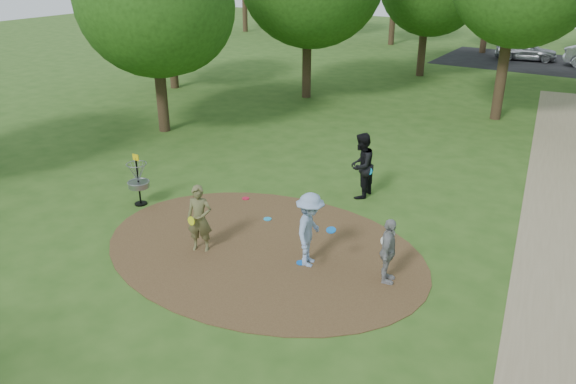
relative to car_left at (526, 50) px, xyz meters
The scene contains 14 objects.
ground 30.45m from the car_left, 90.34° to the right, with size 100.00×100.00×0.00m, color #2D5119.
dirt_clearing 30.45m from the car_left, 90.34° to the right, with size 8.40×8.40×0.02m, color #47301C.
footpath 29.14m from the car_left, 77.47° to the right, with size 2.00×40.00×0.01m, color #8C7A5B.
parking_lot 1.98m from the car_left, 13.66° to the right, with size 14.00×8.00×0.01m, color black.
player_observer_with_disc 31.31m from the car_left, 92.61° to the right, with size 0.73×0.62×1.70m.
player_throwing_with_disc 30.46m from the car_left, 87.80° to the right, with size 1.16×1.30×1.80m.
player_walking_with_disc 26.23m from the car_left, 89.01° to the right, with size 0.79×0.99×1.97m.
player_waiting_with_disc 30.33m from the car_left, 84.33° to the right, with size 0.59×0.97×1.54m.
disc_ground_cyan 29.05m from the car_left, 91.94° to the right, with size 0.22×0.22×0.02m, color #1CA1E4.
disc_ground_blue 30.56m from the car_left, 88.13° to the right, with size 0.22×0.22×0.02m, color blue.
disc_ground_red 28.33m from the car_left, 94.68° to the right, with size 0.22×0.22×0.02m, color red.
car_left is the anchor object (origin of this frame).
disc_golf_basket 30.50m from the car_left, 98.83° to the right, with size 0.63×0.63×1.54m.
tree_ring 22.37m from the car_left, 87.49° to the right, with size 37.40×45.90×9.23m.
Camera 1 is at (7.05, -9.95, 6.82)m, focal length 35.00 mm.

